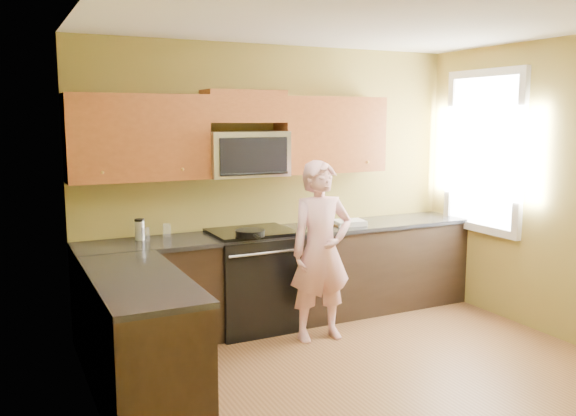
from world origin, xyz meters
TOP-DOWN VIEW (x-y plane):
  - floor at (0.00, 0.00)m, footprint 4.00×4.00m
  - ceiling at (0.00, 0.00)m, footprint 4.00×4.00m
  - wall_back at (0.00, 2.00)m, footprint 4.00×0.00m
  - wall_left at (-2.00, 0.00)m, footprint 0.00×4.00m
  - cabinet_back_run at (0.00, 1.70)m, footprint 4.00×0.60m
  - cabinet_left_run at (-1.70, 0.60)m, footprint 0.60×1.60m
  - countertop_back at (0.00, 1.69)m, footprint 4.00×0.62m
  - countertop_left at (-1.69, 0.60)m, footprint 0.62×1.60m
  - stove at (-0.40, 1.68)m, footprint 0.76×0.65m
  - microwave at (-0.40, 1.80)m, footprint 0.76×0.40m
  - upper_cab_left at (-1.39, 1.83)m, footprint 1.22×0.33m
  - upper_cab_right at (0.54, 1.83)m, footprint 1.12×0.33m
  - upper_cab_over_mw at (-0.40, 1.83)m, footprint 0.76×0.33m
  - window at (1.98, 1.20)m, footprint 0.06×1.06m
  - woman at (0.06, 1.15)m, footprint 0.62×0.43m
  - frying_pan at (-0.52, 1.42)m, footprint 0.32×0.49m
  - butter_tub at (0.22, 1.50)m, footprint 0.13×0.13m
  - toast_slice at (0.54, 1.66)m, footprint 0.12×0.12m
  - napkin_a at (0.22, 1.54)m, footprint 0.13×0.14m
  - napkin_b at (0.33, 1.77)m, footprint 0.13×0.14m
  - dish_towel at (0.66, 1.65)m, footprint 0.33×0.28m
  - travel_mug at (-1.40, 1.84)m, footprint 0.11×0.11m
  - glass_b at (-1.37, 1.76)m, footprint 0.09×0.09m
  - glass_c at (-1.15, 1.87)m, footprint 0.09×0.09m

SIDE VIEW (x-z plane):
  - floor at x=0.00m, z-range 0.00..0.00m
  - cabinet_back_run at x=0.00m, z-range 0.00..0.88m
  - cabinet_left_run at x=-1.70m, z-range 0.00..0.88m
  - stove at x=-0.40m, z-range 0.00..0.95m
  - woman at x=0.06m, z-range 0.00..1.62m
  - countertop_back at x=0.00m, z-range 0.88..0.92m
  - countertop_left at x=-1.69m, z-range 0.88..0.92m
  - butter_tub at x=0.22m, z-range 0.87..0.97m
  - travel_mug at x=-1.40m, z-range 0.82..1.02m
  - toast_slice at x=0.54m, z-range 0.92..0.93m
  - dish_towel at x=0.66m, z-range 0.92..0.97m
  - frying_pan at x=-0.52m, z-range 0.92..0.98m
  - napkin_a at x=0.22m, z-range 0.92..0.98m
  - napkin_b at x=0.33m, z-range 0.92..0.99m
  - glass_b at x=-1.37m, z-range 0.92..1.04m
  - glass_c at x=-1.15m, z-range 0.92..1.04m
  - wall_back at x=0.00m, z-range -0.65..3.35m
  - wall_left at x=-2.00m, z-range -0.65..3.35m
  - microwave at x=-0.40m, z-range 1.24..1.66m
  - upper_cab_left at x=-1.39m, z-range 1.07..1.82m
  - upper_cab_right at x=0.54m, z-range 1.07..1.82m
  - window at x=1.98m, z-range 0.82..2.48m
  - upper_cab_over_mw at x=-0.40m, z-range 1.95..2.25m
  - ceiling at x=0.00m, z-range 2.70..2.70m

